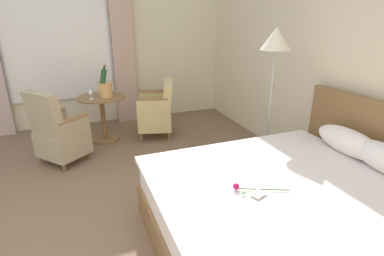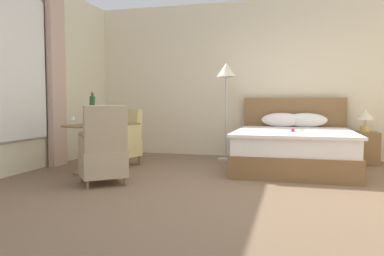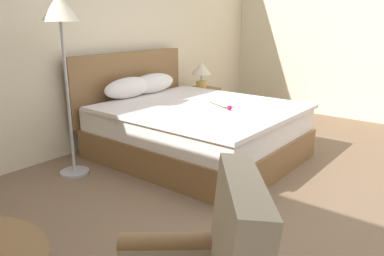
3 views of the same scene
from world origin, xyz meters
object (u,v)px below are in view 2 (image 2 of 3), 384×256
bedside_lamp (365,117)px  side_table_round (87,143)px  wine_glass_near_edge (89,118)px  floor_lamp_brass (226,79)px  champagne_bucket (92,115)px  wine_glass_near_bucket (73,119)px  bed (293,147)px  armchair_by_window (121,139)px  armchair_facing_bed (103,152)px  nightstand (364,148)px

bedside_lamp → side_table_round: 4.39m
side_table_round → wine_glass_near_edge: wine_glass_near_edge is taller
floor_lamp_brass → wine_glass_near_edge: (-1.56, -1.90, -0.62)m
side_table_round → wine_glass_near_edge: (0.11, -0.14, 0.36)m
champagne_bucket → wine_glass_near_bucket: 0.28m
bed → wine_glass_near_bucket: (-3.04, -1.19, 0.45)m
champagne_bucket → bed: bearing=22.1°
wine_glass_near_bucket → armchair_by_window: size_ratio=0.14×
champagne_bucket → armchair_by_window: bearing=84.5°
side_table_round → wine_glass_near_edge: size_ratio=4.71×
armchair_facing_bed → bed: bearing=38.7°
nightstand → champagne_bucket: (-3.89, -1.84, 0.57)m
side_table_round → wine_glass_near_bucket: (-0.22, 0.01, 0.34)m
wine_glass_near_bucket → wine_glass_near_edge: (0.33, -0.15, 0.02)m
bed → bedside_lamp: size_ratio=5.64×
wine_glass_near_bucket → armchair_by_window: bearing=66.9°
nightstand → wine_glass_near_edge: wine_glass_near_edge is taller
bedside_lamp → wine_glass_near_bucket: size_ratio=2.87×
armchair_facing_bed → side_table_round: bearing=133.8°
wine_glass_near_bucket → side_table_round: bearing=-2.1°
floor_lamp_brass → champagne_bucket: (-1.62, -1.69, -0.58)m
champagne_bucket → wine_glass_near_edge: size_ratio=3.25×
champagne_bucket → wine_glass_near_edge: (0.06, -0.21, -0.04)m
wine_glass_near_bucket → nightstand: bearing=24.6°
nightstand → floor_lamp_brass: (-2.26, -0.15, 1.16)m
nightstand → champagne_bucket: champagne_bucket is taller
champagne_bucket → wine_glass_near_bucket: bearing=-167.4°
armchair_by_window → bed: bearing=8.1°
armchair_by_window → floor_lamp_brass: bearing=31.4°
champagne_bucket → armchair_facing_bed: bearing=-51.9°
wine_glass_near_bucket → armchair_by_window: (0.34, 0.80, -0.36)m
floor_lamp_brass → champagne_bucket: bearing=-133.9°
armchair_facing_bed → wine_glass_near_edge: bearing=135.4°
wine_glass_near_edge → champagne_bucket: bearing=106.1°
side_table_round → champagne_bucket: size_ratio=1.45×
nightstand → champagne_bucket: size_ratio=1.08×
bed → armchair_facing_bed: bed is taller
nightstand → wine_glass_near_bucket: bearing=-155.4°
bed → armchair_facing_bed: 2.87m
floor_lamp_brass → wine_glass_near_edge: 2.54m
bedside_lamp → wine_glass_near_edge: 4.34m
wine_glass_near_bucket → champagne_bucket: bearing=12.6°
bed → nightstand: bed is taller
nightstand → side_table_round: 4.38m
nightstand → bed: bearing=-147.4°
bed → wine_glass_near_edge: bed is taller
nightstand → bedside_lamp: bedside_lamp is taller
floor_lamp_brass → bed: bearing=-26.2°
floor_lamp_brass → armchair_facing_bed: size_ratio=1.73×
side_table_round → armchair_facing_bed: armchair_facing_bed is taller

